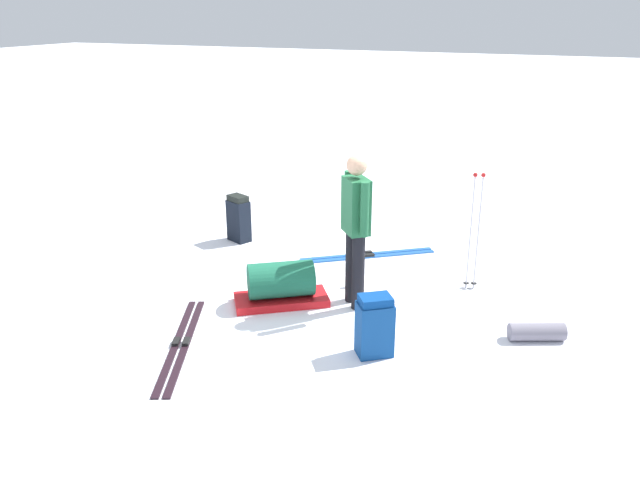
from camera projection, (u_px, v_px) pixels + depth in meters
The scene contains 10 objects.
ground_plane at pixel (320, 297), 7.35m from camera, with size 80.00×80.00×0.00m, color white.
skier_standing at pixel (356, 223), 6.86m from camera, with size 0.40×0.45×1.70m.
ski_pair_near at pixel (368, 255), 8.55m from camera, with size 1.58×1.20×0.05m.
ski_pair_far at pixel (181, 343), 6.33m from camera, with size 0.90×1.79×0.05m.
backpack_large_dark at pixel (375, 326), 6.07m from camera, with size 0.41×0.39×0.61m.
backpack_bright at pixel (239, 219), 9.02m from camera, with size 0.37×0.32×0.66m.
ski_poles_planted_near at pixel (475, 226), 7.34m from camera, with size 0.15×0.10×1.40m.
gear_sled at pixel (281, 285), 7.13m from camera, with size 1.11×0.95×0.49m.
sleeping_mat_rolled at pixel (537, 332), 6.39m from camera, with size 0.18×0.18×0.55m, color slate.
thermos_bottle at pixel (358, 275), 7.62m from camera, with size 0.07×0.07×0.26m, color #AFBCB7.
Camera 1 is at (-2.56, 6.17, 3.15)m, focal length 36.10 mm.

